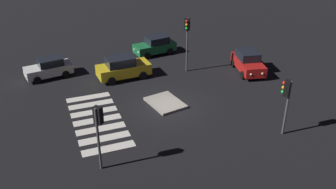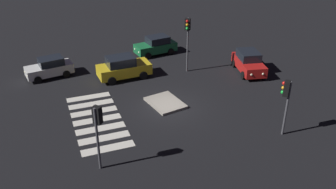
% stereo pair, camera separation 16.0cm
% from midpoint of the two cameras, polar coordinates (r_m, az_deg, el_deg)
% --- Properties ---
extents(ground_plane, '(80.00, 80.00, 0.00)m').
position_cam_midpoint_polar(ground_plane, '(26.28, 0.17, -1.93)').
color(ground_plane, black).
extents(traffic_island, '(3.17, 2.61, 0.18)m').
position_cam_midpoint_polar(traffic_island, '(26.62, -0.23, -1.29)').
color(traffic_island, gray).
rests_on(traffic_island, ground).
extents(car_red, '(4.38, 2.59, 1.81)m').
position_cam_midpoint_polar(car_red, '(32.18, 12.55, 4.91)').
color(car_red, red).
rests_on(car_red, ground).
extents(car_green, '(2.30, 4.14, 1.73)m').
position_cam_midpoint_polar(car_green, '(35.42, -1.75, 7.62)').
color(car_green, '#196B38').
rests_on(car_green, ground).
extents(car_yellow, '(2.26, 4.45, 1.90)m').
position_cam_midpoint_polar(car_yellow, '(30.49, -6.81, 4.18)').
color(car_yellow, gold).
rests_on(car_yellow, ground).
extents(car_white, '(2.28, 3.97, 1.65)m').
position_cam_midpoint_polar(car_white, '(32.08, -17.77, 4.00)').
color(car_white, silver).
rests_on(car_white, ground).
extents(traffic_light_north, '(0.54, 0.54, 3.67)m').
position_cam_midpoint_polar(traffic_light_north, '(23.08, 18.07, -0.02)').
color(traffic_light_north, '#47474C').
rests_on(traffic_light_north, ground).
extents(traffic_light_east, '(0.54, 0.53, 3.79)m').
position_cam_midpoint_polar(traffic_light_east, '(19.38, -10.64, -4.28)').
color(traffic_light_east, '#47474C').
rests_on(traffic_light_east, ground).
extents(traffic_light_west, '(0.53, 0.54, 4.71)m').
position_cam_midpoint_polar(traffic_light_west, '(30.56, 3.21, 9.67)').
color(traffic_light_west, '#47474C').
rests_on(traffic_light_west, ground).
extents(crosswalk_near, '(7.60, 3.20, 0.02)m').
position_cam_midpoint_polar(crosswalk_near, '(25.18, -10.76, -3.88)').
color(crosswalk_near, silver).
rests_on(crosswalk_near, ground).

